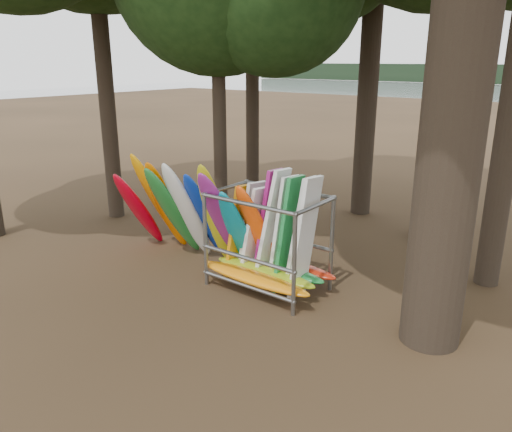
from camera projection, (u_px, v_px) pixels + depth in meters
The scene contains 3 objects.
ground at pixel (198, 284), 11.62m from camera, with size 120.00×120.00×0.00m, color #47331E.
kayak_row at pixel (192, 215), 12.53m from camera, with size 4.87×2.09×2.88m.
storage_rack at pixel (269, 245), 11.19m from camera, with size 2.95×1.61×2.79m.
Camera 1 is at (7.55, -7.56, 5.01)m, focal length 35.00 mm.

